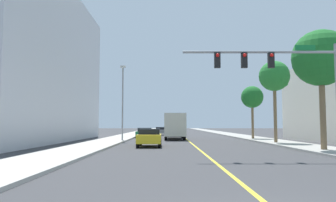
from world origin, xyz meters
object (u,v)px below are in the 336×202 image
at_px(palm_far, 252,98).
at_px(traffic_signal_mast, 284,72).
at_px(palm_mid, 274,77).
at_px(car_green, 144,132).
at_px(car_silver, 174,132).
at_px(palm_near, 321,59).
at_px(street_lamp, 122,98).
at_px(car_gray, 161,131).
at_px(car_yellow, 149,137).
at_px(delivery_truck, 174,126).

bearing_deg(palm_far, traffic_signal_mast, -100.06).
height_order(traffic_signal_mast, palm_mid, palm_mid).
bearing_deg(palm_mid, car_green, 134.04).
bearing_deg(car_silver, palm_near, -69.63).
bearing_deg(car_green, traffic_signal_mast, 111.83).
bearing_deg(palm_mid, street_lamp, 162.01).
distance_m(car_gray, car_silver, 7.50).
height_order(car_gray, car_yellow, car_yellow).
xyz_separation_m(traffic_signal_mast, street_lamp, (-11.17, 16.70, -0.07)).
distance_m(street_lamp, palm_near, 19.87).
distance_m(palm_near, palm_mid, 8.19).
height_order(car_yellow, car_green, car_yellow).
bearing_deg(palm_mid, palm_near, -87.50).
xyz_separation_m(car_gray, car_silver, (2.07, -7.21, 0.01)).
height_order(street_lamp, palm_near, street_lamp).
relative_size(car_gray, car_green, 0.91).
height_order(street_lamp, car_green, street_lamp).
bearing_deg(palm_near, car_yellow, 157.99).
distance_m(traffic_signal_mast, car_gray, 36.64).
bearing_deg(street_lamp, traffic_signal_mast, -56.22).
relative_size(street_lamp, palm_far, 1.29).
relative_size(traffic_signal_mast, car_yellow, 2.12).
relative_size(palm_near, car_gray, 1.88).
bearing_deg(delivery_truck, palm_mid, -44.82).
bearing_deg(palm_near, palm_mid, 92.50).
relative_size(car_green, car_silver, 1.17).
height_order(traffic_signal_mast, street_lamp, street_lamp).
relative_size(street_lamp, delivery_truck, 0.99).
height_order(palm_near, palm_far, palm_near).
bearing_deg(street_lamp, palm_near, -40.77).
xyz_separation_m(street_lamp, palm_mid, (14.64, -4.76, 1.61)).
bearing_deg(car_yellow, palm_near, -22.66).
xyz_separation_m(palm_mid, palm_far, (0.10, 8.17, -1.22)).
bearing_deg(car_yellow, street_lamp, 111.57).
relative_size(traffic_signal_mast, palm_far, 1.38).
distance_m(car_gray, car_yellow, 27.18).
distance_m(street_lamp, car_silver, 13.59).
height_order(traffic_signal_mast, car_yellow, traffic_signal_mast).
xyz_separation_m(palm_near, car_gray, (-11.36, 31.88, -5.43)).
relative_size(street_lamp, palm_mid, 1.06).
bearing_deg(palm_near, palm_far, 90.91).
bearing_deg(car_yellow, delivery_truck, 78.97).
xyz_separation_m(palm_far, car_green, (-13.01, 5.18, -4.23)).
xyz_separation_m(street_lamp, delivery_truck, (5.64, 4.19, -2.92)).
relative_size(palm_far, delivery_truck, 0.77).
height_order(car_gray, delivery_truck, delivery_truck).
bearing_deg(traffic_signal_mast, palm_far, 79.94).
bearing_deg(car_gray, street_lamp, -103.22).
xyz_separation_m(palm_near, car_yellow, (-11.64, 4.70, -5.40)).
bearing_deg(palm_far, palm_near, -89.09).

